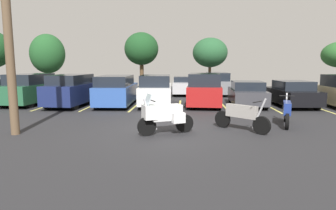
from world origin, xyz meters
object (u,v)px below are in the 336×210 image
at_px(car_charcoal, 247,94).
at_px(car_far_grey, 217,83).
at_px(car_far_silver, 185,85).
at_px(car_white, 156,91).
at_px(motorcycle_touring, 164,115).
at_px(motorcycle_second, 242,116).
at_px(car_red, 204,90).
at_px(car_black, 291,94).
at_px(car_blue, 116,91).
at_px(car_green, 32,89).
at_px(car_far_tan, 153,86).
at_px(car_navy, 73,90).
at_px(utility_pole, 6,10).
at_px(motorcycle_third, 287,111).

height_order(car_charcoal, car_far_grey, car_far_grey).
bearing_deg(car_far_silver, car_white, -104.74).
bearing_deg(motorcycle_touring, car_charcoal, 58.93).
bearing_deg(car_far_grey, motorcycle_second, -92.08).
height_order(car_red, car_black, car_red).
xyz_separation_m(car_blue, car_far_silver, (4.10, 6.78, -0.18)).
height_order(car_green, car_black, car_green).
distance_m(car_blue, car_red, 5.26).
bearing_deg(car_far_tan, car_far_silver, -0.40).
bearing_deg(car_green, motorcycle_touring, -40.21).
distance_m(car_charcoal, car_far_tan, 9.06).
distance_m(car_navy, utility_pole, 8.00).
xyz_separation_m(motorcycle_third, car_green, (-13.73, 5.59, 0.36)).
height_order(car_blue, car_far_tan, car_blue).
bearing_deg(car_far_silver, car_green, -146.14).
distance_m(car_blue, car_black, 10.45).
relative_size(motorcycle_third, car_blue, 0.46).
relative_size(car_charcoal, utility_pole, 0.51).
relative_size(car_navy, car_far_grey, 1.05).
relative_size(car_green, car_far_tan, 1.06).
xyz_separation_m(motorcycle_third, car_black, (2.14, 5.63, 0.15)).
height_order(motorcycle_touring, car_blue, car_blue).
height_order(car_blue, car_white, car_white).
bearing_deg(car_far_silver, car_navy, -134.09).
relative_size(car_black, car_far_grey, 0.96).
bearing_deg(car_far_grey, motorcycle_third, -82.68).
bearing_deg(utility_pole, car_white, 60.16).
relative_size(car_white, car_black, 1.05).
bearing_deg(utility_pole, motorcycle_touring, 3.43).
bearing_deg(utility_pole, car_far_grey, 58.63).
relative_size(motorcycle_second, car_charcoal, 0.42).
distance_m(car_far_tan, utility_pole, 15.03).
distance_m(motorcycle_touring, car_red, 7.40).
distance_m(car_white, utility_pole, 9.36).
xyz_separation_m(motorcycle_touring, motorcycle_third, (4.94, 1.85, -0.12)).
distance_m(car_navy, car_red, 7.87).
bearing_deg(motorcycle_third, car_white, 137.71).
relative_size(motorcycle_third, utility_pole, 0.26).
relative_size(motorcycle_third, car_black, 0.49).
bearing_deg(car_red, car_green, 178.49).
bearing_deg(car_far_silver, car_far_tan, 179.60).
bearing_deg(car_far_grey, utility_pole, -121.37).
xyz_separation_m(motorcycle_second, car_far_grey, (0.48, 13.27, 0.32)).
bearing_deg(car_far_silver, car_blue, -121.20).
bearing_deg(car_black, car_far_grey, 119.65).
distance_m(car_black, car_far_grey, 7.47).
bearing_deg(car_red, car_white, 178.28).
relative_size(motorcycle_second, car_white, 0.38).
distance_m(car_far_tan, car_far_silver, 2.64).
bearing_deg(car_charcoal, car_far_grey, 99.26).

